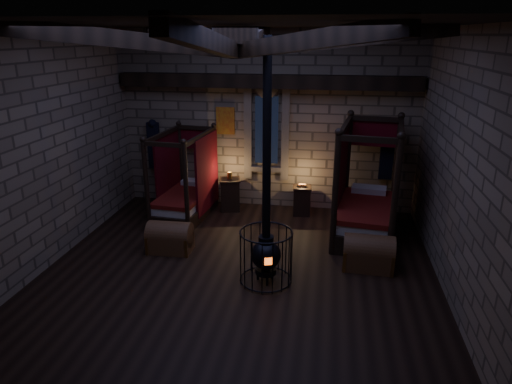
% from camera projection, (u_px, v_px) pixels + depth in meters
% --- Properties ---
extents(room, '(7.02, 7.02, 4.29)m').
position_uv_depth(room, '(237.00, 56.00, 7.07)').
color(room, black).
rests_on(room, ground).
extents(bed_left, '(1.17, 1.98, 1.99)m').
position_uv_depth(bed_left, '(186.00, 196.00, 10.62)').
color(bed_left, black).
rests_on(bed_left, ground).
extents(bed_right, '(1.47, 2.39, 2.36)m').
position_uv_depth(bed_right, '(366.00, 208.00, 9.63)').
color(bed_right, black).
rests_on(bed_right, ground).
extents(trunk_left, '(0.86, 0.55, 0.62)m').
position_uv_depth(trunk_left, '(170.00, 238.00, 8.95)').
color(trunk_left, brown).
rests_on(trunk_left, ground).
extents(trunk_right, '(0.93, 0.61, 0.66)m').
position_uv_depth(trunk_right, '(368.00, 253.00, 8.28)').
color(trunk_right, brown).
rests_on(trunk_right, ground).
extents(nightstand_left, '(0.59, 0.57, 0.96)m').
position_uv_depth(nightstand_left, '(230.00, 194.00, 11.02)').
color(nightstand_left, black).
rests_on(nightstand_left, ground).
extents(nightstand_right, '(0.46, 0.44, 0.75)m').
position_uv_depth(nightstand_right, '(302.00, 200.00, 10.76)').
color(nightstand_right, black).
rests_on(nightstand_right, ground).
extents(stove, '(0.91, 0.91, 4.05)m').
position_uv_depth(stove, '(266.00, 250.00, 7.74)').
color(stove, black).
rests_on(stove, ground).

